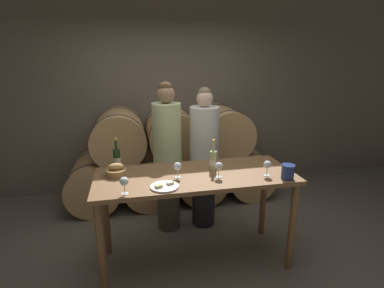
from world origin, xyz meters
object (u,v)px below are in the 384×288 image
cheese_plate (165,186)px  wine_glass_right (267,165)px  blue_crock (288,171)px  wine_glass_left (178,167)px  bread_basket (116,171)px  wine_bottle_white (213,160)px  wine_glass_far_left (124,182)px  tasting_table (195,186)px  wine_glass_center (219,166)px  person_right (204,158)px  wine_bottle_red (117,158)px  person_left (167,157)px

cheese_plate → wine_glass_right: wine_glass_right is taller
blue_crock → wine_glass_right: wine_glass_right is taller
wine_glass_left → wine_glass_right: size_ratio=1.00×
bread_basket → wine_glass_right: wine_glass_right is taller
wine_bottle_white → wine_glass_far_left: bearing=-156.4°
tasting_table → wine_glass_far_left: bearing=-155.4°
wine_bottle_white → wine_glass_center: wine_bottle_white is taller
wine_bottle_white → cheese_plate: (-0.51, -0.30, -0.09)m
person_right → tasting_table: bearing=-110.8°
wine_glass_left → wine_glass_center: same height
wine_glass_right → tasting_table: bearing=164.6°
wine_bottle_red → person_right: bearing=20.4°
wine_bottle_red → wine_glass_right: bearing=-20.0°
wine_glass_far_left → wine_glass_left: same height
cheese_plate → wine_glass_left: bearing=52.7°
wine_glass_left → cheese_plate: bearing=-127.3°
person_right → wine_bottle_red: bearing=-159.6°
bread_basket → cheese_plate: bearing=-41.3°
person_right → wine_glass_right: (0.38, -0.85, 0.19)m
wine_glass_center → tasting_table: bearing=147.3°
person_right → wine_glass_center: bearing=-94.8°
wine_bottle_red → wine_glass_far_left: 0.61m
wine_glass_far_left → wine_glass_left: bearing=27.9°
bread_basket → cheese_plate: size_ratio=0.77×
wine_bottle_white → cheese_plate: size_ratio=1.25×
wine_glass_far_left → cheese_plate: bearing=10.5°
person_right → wine_glass_right: 0.95m
wine_bottle_red → wine_glass_center: bearing=-25.8°
wine_glass_left → wine_glass_center: bearing=-11.5°
wine_glass_right → bread_basket: bearing=167.8°
blue_crock → wine_glass_right: size_ratio=0.90×
wine_bottle_red → cheese_plate: wine_bottle_red is taller
person_right → wine_bottle_white: 0.64m
person_left → wine_bottle_white: (0.36, -0.61, 0.15)m
wine_bottle_red → blue_crock: bearing=-21.6°
wine_bottle_white → wine_glass_far_left: wine_bottle_white is taller
person_left → wine_glass_right: 1.18m
person_right → wine_glass_center: size_ratio=11.54×
person_left → wine_bottle_white: person_left is taller
wine_glass_far_left → wine_glass_right: size_ratio=1.00×
blue_crock → wine_glass_far_left: wine_glass_far_left is taller
wine_glass_left → wine_bottle_white: bearing=17.7°
person_right → bread_basket: person_right is taller
wine_bottle_red → wine_glass_far_left: size_ratio=2.11×
wine_bottle_red → wine_bottle_white: wine_bottle_red is taller
person_left → wine_glass_right: person_left is taller
wine_bottle_red → wine_glass_left: wine_bottle_red is taller
blue_crock → tasting_table: bearing=160.4°
person_left → blue_crock: bearing=-44.9°
wine_glass_far_left → wine_glass_right: (1.28, 0.12, 0.00)m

